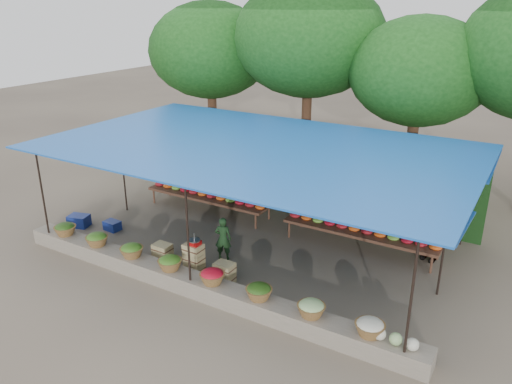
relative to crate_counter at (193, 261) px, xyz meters
The scene contains 16 objects.
ground 2.14m from the crate_counter, 73.91° to the left, with size 60.00×60.00×0.00m, color brown.
stone_curb 0.93m from the crate_counter, 50.61° to the right, with size 10.60×0.55×0.40m, color #676052.
stall_canopy 3.22m from the crate_counter, 74.31° to the left, with size 10.80×6.60×2.82m.
produce_baskets 0.90m from the crate_counter, 55.73° to the right, with size 8.98×0.58×0.34m.
netting_backdrop 5.30m from the crate_counter, 83.54° to the left, with size 10.60×0.06×2.50m, color #1C4619.
tree_row 9.30m from the crate_counter, 82.36° to the left, with size 16.51×5.50×7.12m.
fruit_table_left 3.90m from the crate_counter, 119.35° to the left, with size 4.21×0.95×0.93m.
fruit_table_right 4.60m from the crate_counter, 47.57° to the left, with size 4.21×0.95×0.93m.
crate_counter is the anchor object (origin of this frame).
weighing_scale 0.54m from the crate_counter, ahead, with size 0.28×0.28×0.30m.
vendor_seated 1.01m from the crate_counter, 74.90° to the left, with size 0.42×0.28×1.16m, color #173418.
customer_left 4.94m from the crate_counter, 112.88° to the left, with size 0.88×0.68×1.81m, color slate.
customer_mid 4.88m from the crate_counter, 70.57° to the left, with size 1.10×0.63×1.70m, color slate.
customer_right 6.08m from the crate_counter, 37.03° to the left, with size 1.00×0.42×1.71m, color slate.
blue_crate_front 4.57m from the crate_counter, behind, with size 0.57×0.41×0.34m, color navy.
blue_crate_back 3.59m from the crate_counter, 168.27° to the left, with size 0.46×0.33×0.28m, color navy.
Camera 1 is at (6.23, -10.51, 6.27)m, focal length 35.00 mm.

